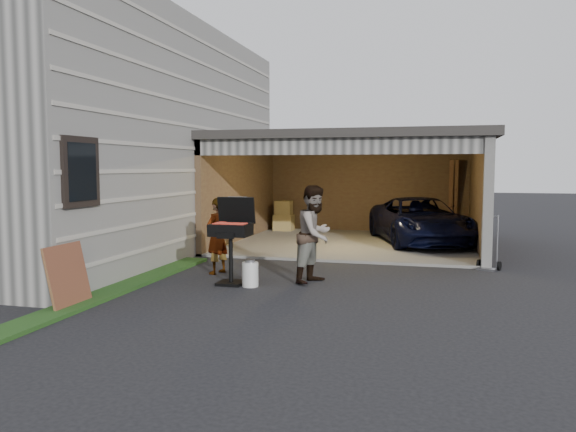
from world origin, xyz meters
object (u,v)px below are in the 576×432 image
object	(u,v)px
bbq_grill	(231,233)
woman	(217,236)
man	(315,234)
propane_tank	(250,274)
plywood_panel	(68,276)
minivan	(420,223)
hand_truck	(488,259)

from	to	relation	value
bbq_grill	woman	bearing A→B (deg)	125.98
man	woman	bearing A→B (deg)	101.06
bbq_grill	propane_tank	xyz separation A→B (m)	(0.38, -0.11, -0.70)
bbq_grill	propane_tank	distance (m)	0.81
plywood_panel	minivan	bearing A→B (deg)	59.52
plywood_panel	hand_truck	distance (m)	7.93
propane_tank	woman	bearing A→B (deg)	136.13
woman	plywood_panel	xyz separation A→B (m)	(-1.12, -3.05, -0.27)
bbq_grill	hand_truck	distance (m)	5.29
bbq_grill	hand_truck	xyz separation A→B (m)	(4.53, 2.65, -0.70)
bbq_grill	hand_truck	world-z (taller)	bbq_grill
man	hand_truck	bearing A→B (deg)	-35.39
minivan	man	distance (m)	5.71
man	plywood_panel	world-z (taller)	man
plywood_panel	propane_tank	bearing A→B (deg)	44.52
minivan	man	xyz separation A→B (m)	(-1.67, -5.45, 0.27)
man	bbq_grill	xyz separation A→B (m)	(-1.40, -0.52, 0.04)
propane_tank	hand_truck	xyz separation A→B (m)	(4.14, 2.76, 0.00)
woman	hand_truck	world-z (taller)	woman
man	propane_tank	size ratio (longest dim) A/B	4.10
plywood_panel	bbq_grill	bearing A→B (deg)	51.65
propane_tank	minivan	bearing A→B (deg)	66.18
minivan	bbq_grill	world-z (taller)	bbq_grill
man	propane_tank	bearing A→B (deg)	142.29
hand_truck	bbq_grill	bearing A→B (deg)	-127.34
minivan	woman	world-z (taller)	woman
plywood_panel	woman	bearing A→B (deg)	69.85
woman	bbq_grill	bearing A→B (deg)	55.45
man	propane_tank	world-z (taller)	man
woman	plywood_panel	world-z (taller)	woman
minivan	woman	distance (m)	6.31
minivan	plywood_panel	distance (m)	9.48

